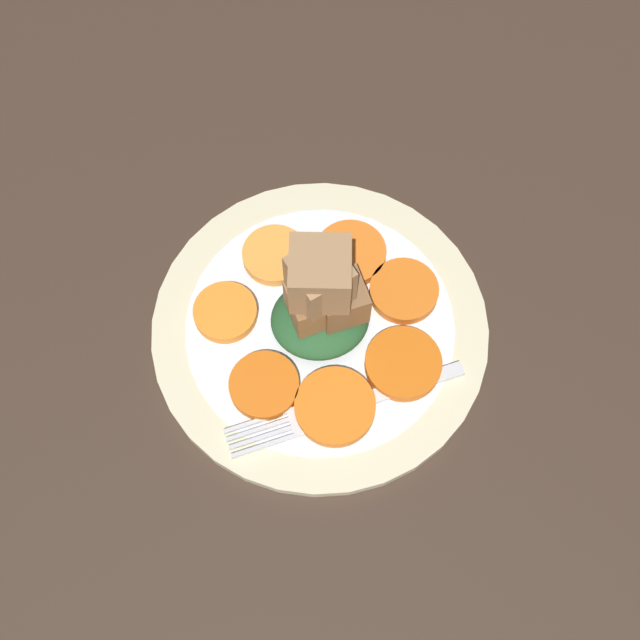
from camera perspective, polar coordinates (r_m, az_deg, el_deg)
name	(u,v)px	position (r cm, az deg, el deg)	size (l,w,h in cm)	color
table_slab	(320,335)	(66.23, 0.00, -1.08)	(120.00, 120.00, 2.00)	#38281E
plate	(320,328)	(64.83, 0.00, -0.56)	(27.14, 27.14, 1.05)	beige
carrot_slice_0	(331,407)	(61.38, 0.77, -6.23)	(6.22, 6.22, 0.98)	orange
carrot_slice_1	(403,364)	(62.87, 5.93, -3.10)	(6.02, 6.02, 0.98)	#D45F13
carrot_slice_2	(404,291)	(65.38, 5.98, 2.08)	(5.62, 5.62, 0.98)	orange
carrot_slice_3	(351,253)	(66.66, 2.19, 4.77)	(5.90, 5.90, 0.98)	orange
carrot_slice_4	(275,255)	(66.63, -3.25, 4.63)	(5.35, 5.35, 0.98)	orange
carrot_slice_5	(225,312)	(64.67, -6.75, 0.55)	(5.13, 5.13, 0.98)	orange
carrot_slice_6	(264,385)	(62.07, -3.99, -4.66)	(5.44, 5.44, 0.98)	#D66115
center_pile	(321,300)	(59.92, 0.07, 1.44)	(7.81, 7.03, 11.11)	#235128
fork	(341,407)	(61.69, 1.50, -6.23)	(19.10, 4.82, 0.40)	silver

